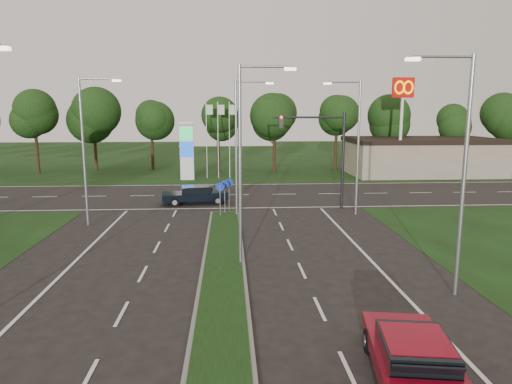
{
  "coord_description": "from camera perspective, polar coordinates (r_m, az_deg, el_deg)",
  "views": [
    {
      "loc": [
        0.3,
        -14.22,
        6.98
      ],
      "look_at": [
        1.93,
        12.86,
        2.2
      ],
      "focal_mm": 32.0,
      "sensor_mm": 36.0,
      "label": 1
    }
  ],
  "objects": [
    {
      "name": "navy_sedan",
      "position": [
        35.3,
        -7.55,
        -0.28
      ],
      "size": [
        5.26,
        2.75,
        1.38
      ],
      "rotation": [
        0.0,
        0.0,
        1.72
      ],
      "color": "black",
      "rests_on": "ground"
    },
    {
      "name": "median_kerb",
      "position": [
        19.49,
        -4.17,
        -10.83
      ],
      "size": [
        2.0,
        26.0,
        0.12
      ],
      "primitive_type": "cube",
      "color": "slate",
      "rests_on": "ground"
    },
    {
      "name": "gas_pylon",
      "position": [
        47.6,
        -8.39,
        5.32
      ],
      "size": [
        5.8,
        1.26,
        8.0
      ],
      "color": "silver",
      "rests_on": "ground"
    },
    {
      "name": "commercial_building",
      "position": [
        54.94,
        19.9,
        4.19
      ],
      "size": [
        16.0,
        9.0,
        4.0
      ],
      "primitive_type": "cube",
      "color": "gray",
      "rests_on": "ground"
    },
    {
      "name": "streetlight_median_far",
      "position": [
        30.29,
        -2.12,
        6.38
      ],
      "size": [
        2.53,
        0.22,
        9.0
      ],
      "color": "gray",
      "rests_on": "ground"
    },
    {
      "name": "median_signs",
      "position": [
        31.07,
        -3.94,
        0.21
      ],
      "size": [
        1.16,
        1.76,
        2.38
      ],
      "color": "gray",
      "rests_on": "ground"
    },
    {
      "name": "streetlight_left_far",
      "position": [
        29.56,
        -20.44,
        5.68
      ],
      "size": [
        2.53,
        0.22,
        9.0
      ],
      "color": "gray",
      "rests_on": "ground"
    },
    {
      "name": "treeline_far",
      "position": [
        54.16,
        -3.7,
        9.81
      ],
      "size": [
        6.0,
        6.0,
        9.9
      ],
      "color": "black",
      "rests_on": "ground"
    },
    {
      "name": "cross_road",
      "position": [
        38.86,
        -3.82,
        -0.38
      ],
      "size": [
        160.0,
        12.0,
        0.02
      ],
      "primitive_type": "cube",
      "color": "black",
      "rests_on": "ground"
    },
    {
      "name": "streetlight_median_near",
      "position": [
        20.32,
        -1.45,
        4.62
      ],
      "size": [
        2.53,
        0.22,
        9.0
      ],
      "color": "gray",
      "rests_on": "ground"
    },
    {
      "name": "ground",
      "position": [
        15.85,
        -4.34,
        -16.17
      ],
      "size": [
        160.0,
        160.0,
        0.0
      ],
      "primitive_type": "plane",
      "color": "black",
      "rests_on": "ground"
    },
    {
      "name": "streetlight_right_far",
      "position": [
        31.45,
        12.32,
        6.3
      ],
      "size": [
        2.53,
        0.22,
        9.0
      ],
      "rotation": [
        0.0,
        0.0,
        3.14
      ],
      "color": "gray",
      "rests_on": "ground"
    },
    {
      "name": "verge_far",
      "position": [
        69.57,
        -3.68,
        4.21
      ],
      "size": [
        160.0,
        50.0,
        0.02
      ],
      "primitive_type": "cube",
      "color": "black",
      "rests_on": "ground"
    },
    {
      "name": "streetlight_right_near",
      "position": [
        18.41,
        24.12,
        3.19
      ],
      "size": [
        2.53,
        0.22,
        9.0
      ],
      "rotation": [
        0.0,
        0.0,
        3.14
      ],
      "color": "gray",
      "rests_on": "ground"
    },
    {
      "name": "red_sedan",
      "position": [
        13.12,
        19.15,
        -19.12
      ],
      "size": [
        2.7,
        5.09,
        1.33
      ],
      "rotation": [
        0.0,
        0.0,
        -0.15
      ],
      "color": "maroon",
      "rests_on": "ground"
    },
    {
      "name": "traffic_signal",
      "position": [
        33.03,
        8.66,
        5.84
      ],
      "size": [
        5.1,
        0.42,
        7.0
      ],
      "color": "black",
      "rests_on": "ground"
    },
    {
      "name": "mcdonalds_sign",
      "position": [
        49.48,
        17.84,
        10.68
      ],
      "size": [
        2.2,
        0.47,
        10.4
      ],
      "color": "silver",
      "rests_on": "ground"
    }
  ]
}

